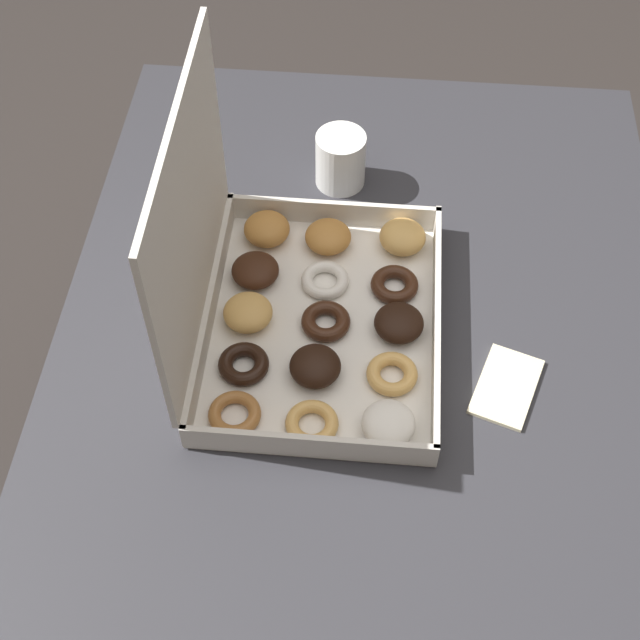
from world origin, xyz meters
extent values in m
plane|color=#2D2826|center=(0.00, 0.00, 0.00)|extent=(8.00, 8.00, 0.00)
cube|color=#2D2D33|center=(0.00, 0.00, 0.75)|extent=(1.13, 0.86, 0.03)
cylinder|color=#2D2D33|center=(0.52, -0.38, 0.37)|extent=(0.06, 0.06, 0.73)
cylinder|color=#2D2D33|center=(0.52, 0.38, 0.37)|extent=(0.06, 0.06, 0.73)
cube|color=silver|center=(0.00, 0.06, 0.77)|extent=(0.41, 0.32, 0.01)
cube|color=beige|center=(0.00, -0.10, 0.79)|extent=(0.41, 0.01, 0.04)
cube|color=beige|center=(0.00, 0.22, 0.79)|extent=(0.41, 0.01, 0.04)
cube|color=beige|center=(-0.20, 0.06, 0.79)|extent=(0.01, 0.32, 0.04)
cube|color=beige|center=(0.20, 0.06, 0.79)|extent=(0.01, 0.32, 0.04)
cube|color=beige|center=(0.00, 0.22, 0.97)|extent=(0.41, 0.01, 0.32)
ellipsoid|color=white|center=(-0.16, -0.04, 0.79)|extent=(0.07, 0.07, 0.04)
torus|color=tan|center=(-0.08, -0.04, 0.78)|extent=(0.07, 0.07, 0.02)
ellipsoid|color=black|center=(0.00, -0.04, 0.79)|extent=(0.07, 0.07, 0.04)
torus|color=#381E11|center=(0.07, -0.04, 0.78)|extent=(0.07, 0.07, 0.02)
ellipsoid|color=tan|center=(0.16, -0.04, 0.79)|extent=(0.07, 0.07, 0.04)
torus|color=tan|center=(-0.16, 0.06, 0.78)|extent=(0.07, 0.07, 0.02)
ellipsoid|color=black|center=(-0.08, 0.06, 0.79)|extent=(0.07, 0.07, 0.04)
torus|color=#381E11|center=(0.00, 0.06, 0.78)|extent=(0.07, 0.07, 0.02)
torus|color=white|center=(0.08, 0.06, 0.78)|extent=(0.07, 0.07, 0.02)
ellipsoid|color=#B77A38|center=(0.15, 0.07, 0.79)|extent=(0.07, 0.07, 0.04)
torus|color=#9E6633|center=(-0.16, 0.16, 0.78)|extent=(0.07, 0.07, 0.02)
torus|color=black|center=(-0.08, 0.16, 0.78)|extent=(0.07, 0.07, 0.02)
ellipsoid|color=tan|center=(0.00, 0.16, 0.79)|extent=(0.07, 0.07, 0.04)
ellipsoid|color=#381E11|center=(0.08, 0.16, 0.79)|extent=(0.07, 0.07, 0.03)
ellipsoid|color=#B77A38|center=(0.16, 0.16, 0.79)|extent=(0.07, 0.07, 0.04)
cylinder|color=white|center=(0.29, 0.06, 0.81)|extent=(0.08, 0.08, 0.09)
cylinder|color=black|center=(0.29, 0.06, 0.85)|extent=(0.06, 0.06, 0.01)
cube|color=beige|center=(-0.08, -0.19, 0.77)|extent=(0.14, 0.11, 0.01)
camera|label=1|loc=(-0.74, 0.00, 1.76)|focal=50.00mm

